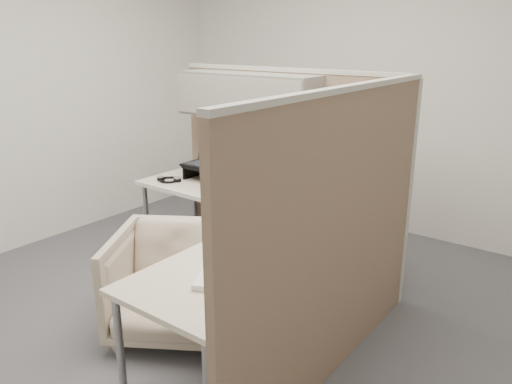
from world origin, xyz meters
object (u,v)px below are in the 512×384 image
Objects in this scene: desk at (248,220)px; monitor_left at (296,159)px; keyboard at (287,207)px; office_chair at (172,277)px.

monitor_left reaches higher than desk.
desk is 4.14× the size of keyboard.
monitor_left reaches higher than keyboard.
monitor_left is at bearing 43.07° from office_chair.
monitor_left is at bearing 119.21° from keyboard.
office_chair is 1.56× the size of keyboard.
office_chair is 1.23m from monitor_left.
office_chair reaches higher than desk.
office_chair is 0.90m from keyboard.
desk is at bearing -102.62° from monitor_left.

